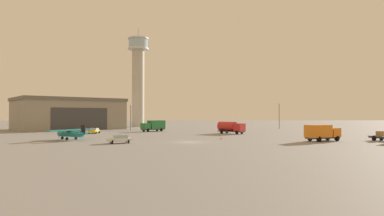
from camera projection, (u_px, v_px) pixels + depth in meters
ground_plane at (189, 142)px, 57.96m from camera, size 400.00×400.00×0.00m
control_tower at (138, 76)px, 130.45m from camera, size 8.20×8.20×39.37m
hangar at (69, 114)px, 108.24m from camera, size 38.91×36.66×10.15m
airplane_teal at (71, 133)px, 62.70m from camera, size 7.39×9.09×2.90m
truck_box_orange at (322, 132)px, 60.00m from camera, size 7.21×4.76×2.98m
truck_box_green at (154, 125)px, 94.11m from camera, size 7.06×6.12×3.15m
truck_fuel_tanker_red at (231, 127)px, 82.94m from camera, size 6.72×6.65×3.04m
car_white at (120, 139)px, 55.63m from camera, size 4.42×3.10×1.37m
car_yellow at (94, 131)px, 84.24m from camera, size 2.55×4.16×1.37m
light_post_east at (131, 114)px, 101.78m from camera, size 0.44×0.44×8.16m
light_post_north at (279, 113)px, 109.75m from camera, size 0.44×0.44×8.76m
traffic_cone_near_left at (121, 135)px, 71.90m from camera, size 0.36×0.36×0.61m
traffic_cone_near_right at (221, 138)px, 64.73m from camera, size 0.36×0.36×0.63m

